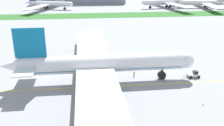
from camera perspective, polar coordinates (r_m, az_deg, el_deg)
name	(u,v)px	position (r m, az deg, el deg)	size (l,w,h in m)	color
ground_plane	(105,82)	(78.97, -1.52, -4.22)	(600.00, 600.00, 0.00)	gray
apron_taxi_line	(106,86)	(75.78, -1.30, -5.32)	(280.00, 0.36, 0.01)	yellow
grass_median_strip	(92,15)	(197.56, -4.50, 10.67)	(320.00, 24.00, 0.10)	#2D6628
airliner_foreground	(100,64)	(76.53, -2.81, -0.22)	(59.17, 94.87, 17.58)	white
pushback_tug	(194,74)	(85.89, 18.04, -2.48)	(5.65, 2.37, 2.14)	white
ground_crew_marshaller_front	(134,73)	(82.57, 5.03, -2.36)	(0.60, 0.34, 1.74)	black
traffic_cone_near_nose	(7,111)	(68.12, -22.66, -9.89)	(0.36, 0.36, 0.58)	#F2590C
traffic_cone_starboard_wing	(203,104)	(69.81, 19.95, -8.75)	(0.36, 0.36, 0.58)	#F2590C
parked_airliner_far_left	(48,4)	(236.66, -14.19, 12.88)	(43.81, 71.40, 14.09)	white
parked_airliner_far_centre	(166,2)	(242.85, 12.14, 13.34)	(47.50, 75.96, 15.76)	white
parked_airliner_far_right	(204,3)	(250.37, 20.03, 12.71)	(45.57, 72.83, 14.74)	white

